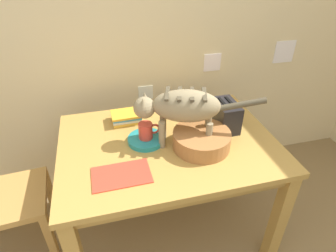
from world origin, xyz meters
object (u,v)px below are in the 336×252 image
(cat, at_px, (181,108))
(toaster, at_px, (226,116))
(wicker_basket, at_px, (202,139))
(dining_table, at_px, (168,153))
(saucer_bowl, at_px, (146,140))
(coffee_mug, at_px, (146,131))
(magazine, at_px, (121,175))
(book_stack, at_px, (126,117))
(wooden_chair_near, at_px, (0,198))

(cat, distance_m, toaster, 0.34)
(wicker_basket, bearing_deg, toaster, 35.37)
(dining_table, distance_m, saucer_bowl, 0.16)
(cat, xyz_separation_m, toaster, (0.30, 0.08, -0.14))
(dining_table, height_order, coffee_mug, coffee_mug)
(coffee_mug, relative_size, magazine, 0.43)
(coffee_mug, height_order, toaster, toaster)
(dining_table, relative_size, magazine, 4.28)
(coffee_mug, distance_m, toaster, 0.48)
(dining_table, height_order, cat, cat)
(coffee_mug, bearing_deg, dining_table, -11.24)
(saucer_bowl, bearing_deg, coffee_mug, 0.00)
(dining_table, height_order, book_stack, book_stack)
(coffee_mug, xyz_separation_m, wooden_chair_near, (-0.87, 0.07, -0.37))
(saucer_bowl, bearing_deg, dining_table, -10.88)
(cat, bearing_deg, wicker_basket, -104.49)
(cat, distance_m, saucer_bowl, 0.29)
(magazine, distance_m, toaster, 0.71)
(book_stack, bearing_deg, wooden_chair_near, -167.79)
(dining_table, height_order, wicker_basket, wicker_basket)
(dining_table, xyz_separation_m, coffee_mug, (-0.12, 0.02, 0.17))
(saucer_bowl, relative_size, toaster, 1.03)
(saucer_bowl, relative_size, wicker_basket, 0.65)
(cat, height_order, magazine, cat)
(dining_table, xyz_separation_m, toaster, (0.36, 0.04, 0.18))
(coffee_mug, height_order, magazine, coffee_mug)
(cat, xyz_separation_m, book_stack, (-0.27, 0.30, -0.19))
(coffee_mug, xyz_separation_m, toaster, (0.48, 0.02, 0.01))
(coffee_mug, height_order, wicker_basket, coffee_mug)
(wooden_chair_near, bearing_deg, dining_table, 80.09)
(wooden_chair_near, bearing_deg, cat, 78.50)
(coffee_mug, bearing_deg, toaster, 2.44)
(dining_table, xyz_separation_m, wicker_basket, (0.16, -0.10, 0.14))
(cat, height_order, wooden_chair_near, cat)
(coffee_mug, relative_size, toaster, 0.61)
(dining_table, xyz_separation_m, magazine, (-0.29, -0.22, 0.10))
(magazine, xyz_separation_m, wooden_chair_near, (-0.70, 0.32, -0.30))
(magazine, bearing_deg, wooden_chair_near, 155.02)
(cat, height_order, coffee_mug, cat)
(wooden_chair_near, bearing_deg, coffee_mug, 80.89)
(toaster, relative_size, wooden_chair_near, 0.21)
(cat, relative_size, book_stack, 3.64)
(dining_table, relative_size, cat, 1.85)
(coffee_mug, distance_m, magazine, 0.31)
(cat, distance_m, wicker_basket, 0.21)
(saucer_bowl, bearing_deg, book_stack, 108.13)
(dining_table, bearing_deg, wooden_chair_near, 174.54)
(cat, bearing_deg, dining_table, 78.35)
(coffee_mug, bearing_deg, book_stack, 108.99)
(dining_table, distance_m, toaster, 0.41)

